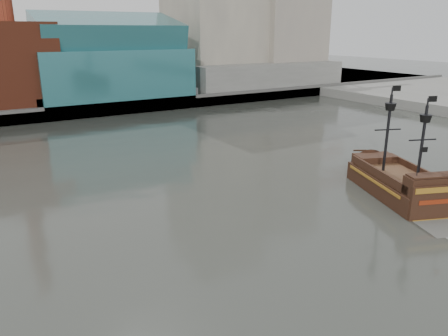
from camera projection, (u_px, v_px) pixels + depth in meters
ground at (298, 274)px, 29.13m from camera, size 400.00×400.00×0.00m
promenade_far at (44, 94)px, 103.82m from camera, size 220.00×60.00×2.00m
seawall at (74, 112)px, 79.68m from camera, size 220.00×1.00×2.60m
crane_a at (324, 18)px, 129.16m from camera, size 22.50×4.00×32.25m
crane_b at (323, 30)px, 143.13m from camera, size 19.10×4.00×26.25m
pirate_ship at (398, 186)px, 42.59m from camera, size 9.59×15.73×11.32m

